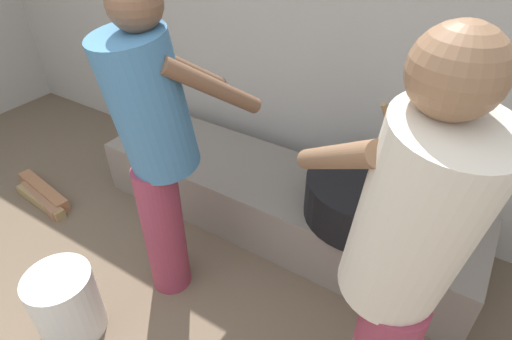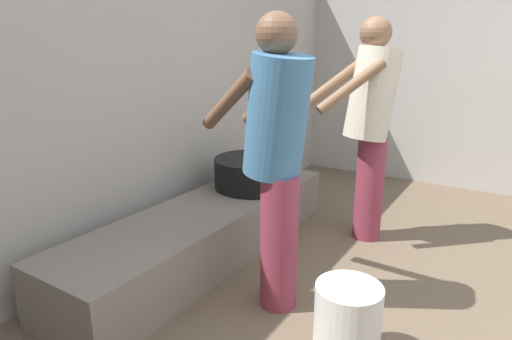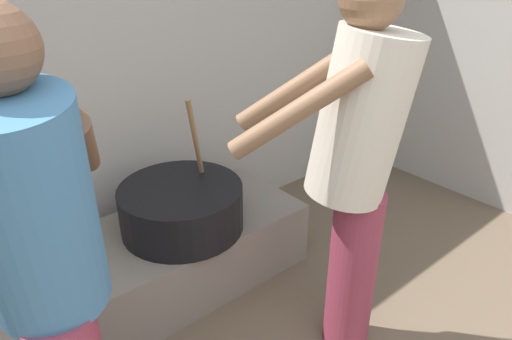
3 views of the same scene
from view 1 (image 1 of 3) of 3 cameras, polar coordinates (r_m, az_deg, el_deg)
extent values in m
cube|color=#ADA8A0|center=(2.57, 6.44, 18.56)|extent=(5.78, 0.20, 2.08)
cube|color=slate|center=(2.52, 3.06, -4.30)|extent=(2.28, 0.60, 0.35)
cylinder|color=black|center=(2.16, 14.67, -3.63)|extent=(0.60, 0.60, 0.22)
cylinder|color=#937047|center=(1.96, 18.85, 2.43)|extent=(0.19, 0.20, 0.51)
cylinder|color=#8C3347|center=(2.10, -12.57, -8.10)|extent=(0.20, 0.20, 0.74)
cylinder|color=teal|center=(1.72, -14.54, 8.56)|extent=(0.41, 0.46, 0.63)
sphere|color=brown|center=(1.60, -16.41, 21.20)|extent=(0.20, 0.20, 0.20)
cylinder|color=brown|center=(1.68, -5.81, 11.23)|extent=(0.22, 0.45, 0.35)
cylinder|color=brown|center=(1.90, -10.35, 13.81)|extent=(0.22, 0.45, 0.35)
cylinder|color=beige|center=(1.16, 21.11, -6.39)|extent=(0.48, 0.48, 0.65)
sphere|color=brown|center=(0.96, 25.95, 12.07)|extent=(0.21, 0.21, 0.21)
cylinder|color=brown|center=(1.34, 21.49, 3.24)|extent=(0.38, 0.37, 0.35)
cylinder|color=brown|center=(1.21, 10.82, 1.76)|extent=(0.38, 0.37, 0.35)
cylinder|color=silver|center=(2.19, -24.65, -16.38)|extent=(0.30, 0.30, 0.36)
cube|color=#A06744|center=(3.15, -27.19, -2.60)|extent=(0.54, 0.16, 0.08)
cube|color=#95654A|center=(3.10, -27.45, -3.55)|extent=(0.47, 0.15, 0.07)
cube|color=#967A4C|center=(3.08, -27.53, -3.84)|extent=(0.48, 0.10, 0.06)
camera|label=2|loc=(3.01, -58.32, 10.99)|focal=29.74mm
camera|label=3|loc=(1.36, -60.81, 11.19)|focal=32.33mm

